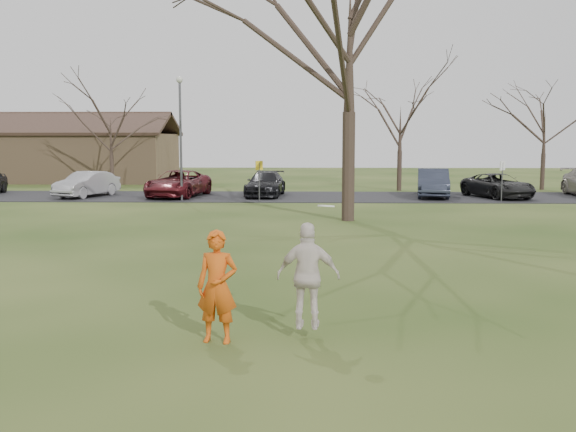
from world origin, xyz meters
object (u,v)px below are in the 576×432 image
object	(u,v)px
car_6	(498,186)
big_tree	(350,37)
car_3	(266,184)
lamp_post	(180,123)
player_defender	(217,287)
catching_play	(308,276)
car_2	(178,183)
car_5	(433,183)
building	(36,155)
car_1	(87,184)

from	to	relation	value
car_6	big_tree	bearing A→B (deg)	-149.67
car_3	lamp_post	bearing A→B (deg)	-142.80
player_defender	catching_play	distance (m)	1.45
car_3	car_6	distance (m)	12.48
car_6	catching_play	size ratio (longest dim) A/B	2.29
car_2	car_3	size ratio (longest dim) A/B	1.12
player_defender	car_5	size ratio (longest dim) A/B	0.39
lamp_post	car_5	bearing A→B (deg)	10.19
car_5	lamp_post	distance (m)	13.75
car_3	car_2	bearing A→B (deg)	-169.72
car_2	lamp_post	size ratio (longest dim) A/B	0.82
car_2	player_defender	bearing A→B (deg)	-67.49
player_defender	car_3	xyz separation A→B (m)	(-0.92, 25.43, -0.19)
car_2	catching_play	xyz separation A→B (m)	(7.07, -24.76, 0.29)
car_2	lamp_post	world-z (taller)	lamp_post
car_2	big_tree	xyz separation A→B (m)	(8.62, -9.66, 6.25)
big_tree	car_5	bearing A→B (deg)	62.33
building	lamp_post	xyz separation A→B (m)	(14.00, -15.50, 2.04)
car_6	lamp_post	xyz separation A→B (m)	(-16.57, -2.13, 3.29)
car_1	building	bearing A→B (deg)	140.76
car_6	building	xyz separation A→B (m)	(-30.57, 13.37, 1.25)
car_2	building	world-z (taller)	building
player_defender	lamp_post	xyz separation A→B (m)	(-5.02, 22.77, 3.08)
car_2	building	size ratio (longest dim) A/B	0.25
car_6	lamp_post	distance (m)	17.03
car_1	building	size ratio (longest dim) A/B	0.20
player_defender	catching_play	world-z (taller)	catching_play
car_3	car_5	size ratio (longest dim) A/B	0.99
car_2	catching_play	distance (m)	25.75
car_6	catching_play	bearing A→B (deg)	-130.25
car_1	car_5	world-z (taller)	car_5
car_2	lamp_post	xyz separation A→B (m)	(0.62, -2.16, 3.21)
car_6	big_tree	world-z (taller)	big_tree
player_defender	car_1	xyz separation A→B (m)	(-10.57, 24.70, -0.17)
car_2	car_6	world-z (taller)	car_2
car_6	big_tree	distance (m)	14.36
catching_play	building	size ratio (longest dim) A/B	0.10
car_5	catching_play	world-z (taller)	catching_play
car_2	big_tree	distance (m)	14.37
player_defender	car_1	distance (m)	26.87
lamp_post	big_tree	xyz separation A→B (m)	(8.00, -7.50, 3.03)
car_3	big_tree	size ratio (longest dim) A/B	0.33
player_defender	car_6	size ratio (longest dim) A/B	0.39
car_2	catching_play	world-z (taller)	catching_play
car_5	big_tree	xyz separation A→B (m)	(-5.17, -9.87, 6.20)
catching_play	car_1	bearing A→B (deg)	116.07
car_3	lamp_post	world-z (taller)	lamp_post
player_defender	car_1	size ratio (longest dim) A/B	0.43
car_1	car_2	distance (m)	4.94
car_3	car_6	size ratio (longest dim) A/B	0.99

